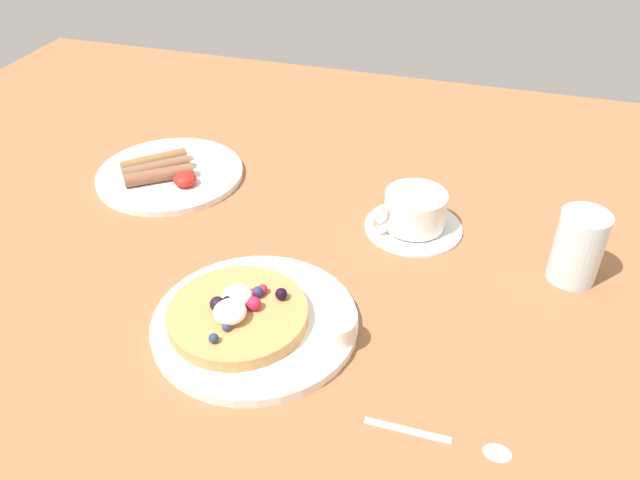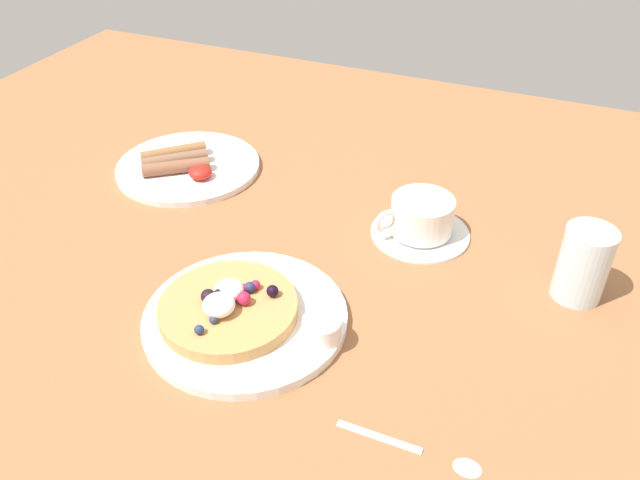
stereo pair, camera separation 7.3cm
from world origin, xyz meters
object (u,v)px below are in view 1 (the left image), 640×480
Objects in this scene: pancake_plate at (255,323)px; water_glass at (578,247)px; breakfast_plate at (170,174)px; teaspoon at (464,443)px; syrup_ramekin at (336,328)px; coffee_saucer at (413,226)px; coffee_cup at (414,209)px.

pancake_plate is 42.16cm from water_glass.
breakfast_plate reaches higher than teaspoon.
breakfast_plate is (-26.35, 28.82, -0.09)cm from pancake_plate.
syrup_ramekin is at bearing -38.45° from breakfast_plate.
syrup_ramekin reaches higher than coffee_saucer.
breakfast_plate is 1.68× the size of coffee_saucer.
water_glass is (36.40, 20.83, 4.34)cm from pancake_plate.
coffee_saucer is 0.95× the size of teaspoon.
syrup_ramekin is (10.07, -0.09, 2.00)cm from pancake_plate.
pancake_plate is 1.67× the size of teaspoon.
breakfast_plate reaches higher than coffee_saucer.
teaspoon is at bearing -31.02° from syrup_ramekin.
water_glass is at bearing -12.99° from coffee_saucer.
syrup_ramekin is 0.30× the size of teaspoon.
syrup_ramekin is at bearing -99.68° from coffee_cup.
teaspoon is at bearing -71.91° from coffee_cup.
coffee_saucer is 22.85cm from water_glass.
pancake_plate is 5.50× the size of syrup_ramekin.
pancake_plate is 39.06cm from breakfast_plate.
teaspoon is at bearing -36.32° from breakfast_plate.
pancake_plate is at bearing 179.49° from syrup_ramekin.
pancake_plate is at bearing 159.56° from teaspoon.
coffee_cup reaches higher than pancake_plate.
breakfast_plate is at bearing 175.86° from coffee_saucer.
water_glass reaches higher than pancake_plate.
water_glass is at bearing 38.47° from syrup_ramekin.
coffee_cup is 37.47cm from teaspoon.
teaspoon is 32.59cm from water_glass.
pancake_plate is at bearing -119.40° from coffee_saucer.
coffee_saucer is at bearing -4.14° from breakfast_plate.
pancake_plate is 2.50× the size of water_glass.
coffee_cup is (40.83, -3.05, 2.93)cm from breakfast_plate.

